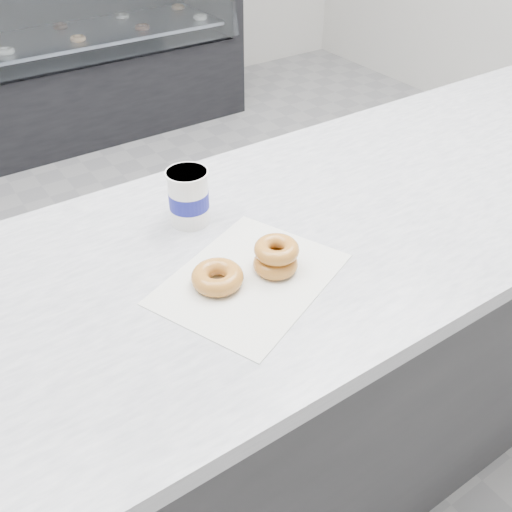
{
  "coord_description": "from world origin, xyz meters",
  "views": [
    {
      "loc": [
        -0.83,
        -1.38,
        1.59
      ],
      "look_at": [
        -0.35,
        -0.68,
        0.94
      ],
      "focal_mm": 40.0,
      "sensor_mm": 36.0,
      "label": 1
    }
  ],
  "objects_px": {
    "display_case": "(38,57)",
    "donut_single": "(217,277)",
    "counter": "(345,339)",
    "donut_stack": "(276,257)",
    "coffee_cup": "(189,197)"
  },
  "relations": [
    {
      "from": "donut_stack",
      "to": "counter",
      "type": "bearing_deg",
      "value": 16.36
    },
    {
      "from": "display_case",
      "to": "donut_single",
      "type": "relative_size",
      "value": 24.44
    },
    {
      "from": "donut_single",
      "to": "coffee_cup",
      "type": "relative_size",
      "value": 0.81
    },
    {
      "from": "donut_single",
      "to": "donut_stack",
      "type": "distance_m",
      "value": 0.12
    },
    {
      "from": "donut_single",
      "to": "donut_stack",
      "type": "xyz_separation_m",
      "value": [
        0.12,
        -0.02,
        0.01
      ]
    },
    {
      "from": "donut_stack",
      "to": "display_case",
      "type": "bearing_deg",
      "value": 83.61
    },
    {
      "from": "coffee_cup",
      "to": "display_case",
      "type": "bearing_deg",
      "value": 97.46
    },
    {
      "from": "donut_stack",
      "to": "coffee_cup",
      "type": "distance_m",
      "value": 0.25
    },
    {
      "from": "counter",
      "to": "donut_stack",
      "type": "relative_size",
      "value": 26.58
    },
    {
      "from": "coffee_cup",
      "to": "donut_single",
      "type": "bearing_deg",
      "value": -90.34
    },
    {
      "from": "donut_stack",
      "to": "coffee_cup",
      "type": "relative_size",
      "value": 0.95
    },
    {
      "from": "donut_single",
      "to": "counter",
      "type": "bearing_deg",
      "value": 9.06
    },
    {
      "from": "display_case",
      "to": "donut_stack",
      "type": "relative_size",
      "value": 20.84
    },
    {
      "from": "display_case",
      "to": "donut_single",
      "type": "xyz_separation_m",
      "value": [
        -0.43,
        -2.79,
        0.43
      ]
    },
    {
      "from": "donut_stack",
      "to": "coffee_cup",
      "type": "xyz_separation_m",
      "value": [
        -0.05,
        0.24,
        0.03
      ]
    }
  ]
}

